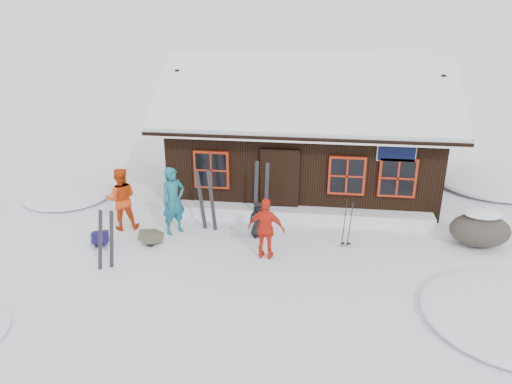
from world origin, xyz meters
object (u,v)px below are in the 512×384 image
Objects in this scene: skier_teal at (174,201)px; ski_poles at (347,224)px; ski_pair_left at (106,241)px; backpack_olive at (151,239)px; skier_orange_left at (121,199)px; skier_crouched at (258,219)px; boulder at (480,229)px; skier_orange_right at (266,229)px; backpack_blue at (100,239)px.

ski_poles is at bearing -48.58° from skier_teal.
ski_pair_left is 1.59m from backpack_olive.
skier_orange_left is at bearing 177.14° from ski_poles.
skier_orange_left is 3.82m from skier_crouched.
skier_crouched reaches higher than boulder.
skier_teal is 2.33m from skier_crouched.
skier_orange_right is at bearing 145.19° from skier_orange_left.
skier_orange_right is 1.57× the size of skier_crouched.
ski_pair_left is 3.00× the size of backpack_olive.
skier_teal is 1.51m from skier_orange_left.
ski_pair_left is at bearing 22.75° from skier_orange_right.
ski_pair_left is 1.45m from backpack_blue.
skier_teal is at bearing 50.08° from ski_pair_left.
ski_poles is (2.00, 0.85, -0.15)m from skier_orange_right.
backpack_blue is at bearing 57.83° from skier_orange_left.
ski_poles reaches higher than backpack_olive.
skier_orange_right is 1.01× the size of ski_pair_left.
skier_orange_right is (4.15, -1.16, -0.10)m from skier_orange_left.
backpack_olive is at bearing -174.21° from ski_poles.
ski_pair_left is 2.99× the size of backpack_blue.
skier_orange_right is 2.18m from ski_poles.
ski_poles reaches higher than boulder.
backpack_blue is (-1.75, -0.95, -0.80)m from skier_teal.
skier_teal is 3.59× the size of backpack_olive.
skier_crouched is at bearing 19.36° from ski_pair_left.
skier_teal is at bearing 9.45° from backpack_blue.
skier_teal is at bearing 164.12° from skier_crouched.
boulder is 9.91m from backpack_blue.
ski_poles is 2.57× the size of backpack_olive.
backpack_blue is at bearing 5.87° from skier_orange_right.
skier_teal is 1.06× the size of skier_orange_left.
backpack_olive is (-8.51, -1.06, -0.31)m from boulder.
skier_crouched is 0.74× the size of ski_poles.
ski_pair_left is at bearing 82.90° from skier_orange_left.
skier_teal reaches higher than ski_pair_left.
backpack_blue is at bearing -172.64° from boulder.
skier_orange_left is 9.60m from boulder.
boulder is at bearing 9.02° from ski_poles.
backpack_olive is (-3.07, 0.34, -0.65)m from skier_orange_right.
ski_poles is 2.57× the size of backpack_blue.
skier_orange_left is at bearing 175.76° from backpack_olive.
boulder is 3.49m from ski_poles.
skier_crouched is at bearing -44.57° from skier_teal.
skier_crouched is 2.37m from ski_poles.
ski_poles is at bearing 4.87° from ski_pair_left.
backpack_blue is 1.00× the size of backpack_olive.
boulder is 0.98× the size of ski_pair_left.
skier_orange_right is at bearing 1.99° from ski_pair_left.
ski_poles is (6.14, -0.31, -0.25)m from skier_orange_left.
skier_crouched is 5.80m from boulder.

